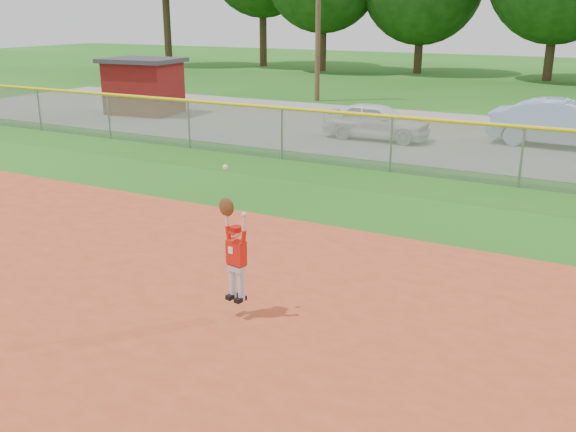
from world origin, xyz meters
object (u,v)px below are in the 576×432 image
(ballplayer, at_px, (235,251))
(car_white_a, at_px, (377,121))
(utility_shed, at_px, (144,86))
(car_blue, at_px, (564,124))

(ballplayer, bearing_deg, car_white_a, 102.55)
(utility_shed, xyz_separation_m, ballplayer, (13.55, -14.04, -0.15))
(car_white_a, xyz_separation_m, utility_shed, (-10.59, 0.71, 0.53))
(car_blue, distance_m, ballplayer, 15.17)
(car_white_a, xyz_separation_m, car_blue, (5.65, 1.60, 0.12))
(car_white_a, height_order, ballplayer, ballplayer)
(ballplayer, bearing_deg, utility_shed, 133.98)
(car_white_a, bearing_deg, car_blue, -75.29)
(car_white_a, distance_m, ballplayer, 13.66)
(car_white_a, bearing_deg, ballplayer, -168.58)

